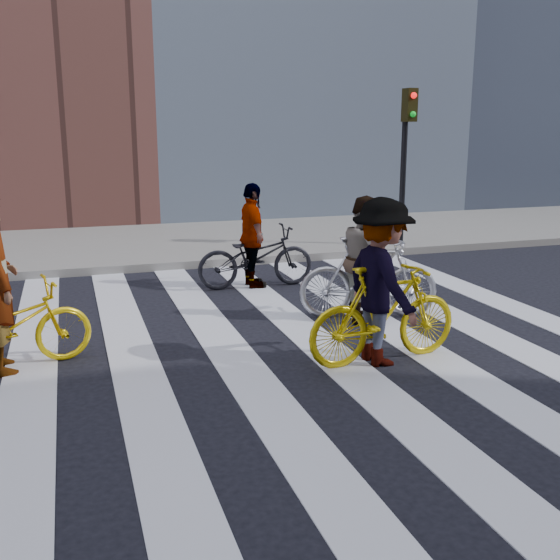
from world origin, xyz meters
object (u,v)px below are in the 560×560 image
bike_yellow_right (384,314)px  rider_mid (366,258)px  bike_yellow_left (5,327)px  rider_right (381,282)px  traffic_signal (406,142)px  bike_silver_mid (369,278)px  rider_rear (252,236)px  bike_dark_rear (256,257)px

bike_yellow_right → rider_mid: rider_mid is taller
bike_yellow_left → rider_right: (3.94, -1.03, 0.44)m
traffic_signal → bike_yellow_left: traffic_signal is taller
bike_silver_mid → bike_yellow_right: (-0.58, -1.62, -0.01)m
traffic_signal → bike_silver_mid: bearing=-123.6°
bike_yellow_right → rider_rear: size_ratio=1.08×
traffic_signal → bike_yellow_left: size_ratio=1.81×
rider_rear → bike_yellow_left: bearing=129.0°
rider_right → rider_rear: 3.85m
bike_silver_mid → bike_dark_rear: bike_silver_mid is taller
bike_yellow_left → rider_mid: 4.58m
rider_right → rider_rear: rider_right is taller
bike_yellow_left → rider_rear: size_ratio=1.07×
traffic_signal → bike_dark_rear: size_ratio=1.73×
traffic_signal → rider_rear: bearing=-152.2°
bike_silver_mid → bike_dark_rear: (-0.98, 2.20, -0.06)m
traffic_signal → rider_rear: (-3.83, -2.02, -1.42)m
traffic_signal → bike_dark_rear: bearing=-151.9°
bike_yellow_left → bike_silver_mid: bearing=-97.5°
bike_yellow_left → bike_yellow_right: (3.99, -1.03, 0.07)m
rider_rear → bike_dark_rear: bearing=-89.3°
rider_mid → bike_dark_rear: bearing=38.8°
rider_right → bike_yellow_right: bearing=-94.9°
bike_silver_mid → bike_yellow_right: 1.73m
traffic_signal → bike_dark_rear: 4.63m
bike_yellow_left → rider_mid: bearing=-97.4°
traffic_signal → bike_yellow_left: (-7.38, -4.82, -1.80)m
bike_yellow_left → bike_yellow_right: 4.12m
bike_dark_rear → rider_rear: 0.35m
bike_silver_mid → rider_rear: bearing=40.9°
bike_yellow_left → rider_rear: bearing=-66.7°
bike_dark_rear → rider_right: size_ratio=1.04×
rider_mid → rider_rear: (-0.98, 2.20, 0.01)m
bike_silver_mid → bike_yellow_left: bearing=113.3°
traffic_signal → bike_yellow_right: 6.97m
bike_silver_mid → bike_yellow_right: size_ratio=1.02×
bike_yellow_left → bike_dark_rear: size_ratio=0.95×
traffic_signal → bike_yellow_right: size_ratio=1.80×
rider_mid → bike_silver_mid: bearing=-74.1°
bike_silver_mid → rider_rear: rider_rear is taller
rider_right → bike_silver_mid: bearing=-26.3°
bike_yellow_right → rider_right: (-0.05, 0.00, 0.37)m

